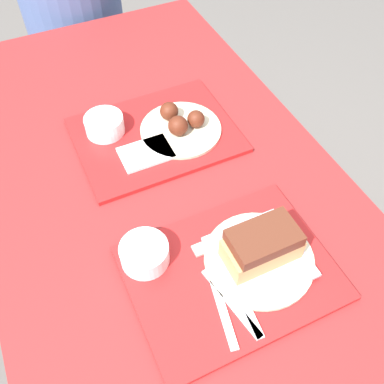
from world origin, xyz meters
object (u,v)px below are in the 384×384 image
bowl_coleslaw_far (104,124)px  person_seated_across (71,1)px  tray_near (231,272)px  brisket_sandwich_plate (261,251)px  wings_plate_far (180,124)px  tray_far (156,135)px  bowl_coleslaw_near (144,253)px

bowl_coleslaw_far → person_seated_across: bearing=82.1°
tray_near → bowl_coleslaw_far: 0.51m
tray_near → brisket_sandwich_plate: size_ratio=1.80×
wings_plate_far → person_seated_across: bearing=94.7°
bowl_coleslaw_far → tray_far: bearing=-28.2°
bowl_coleslaw_far → tray_near: bearing=-78.4°
wings_plate_far → brisket_sandwich_plate: bearing=-91.7°
bowl_coleslaw_near → bowl_coleslaw_far: 0.40m
tray_far → bowl_coleslaw_far: bowl_coleslaw_far is taller
brisket_sandwich_plate → bowl_coleslaw_far: bearing=108.5°
person_seated_across → bowl_coleslaw_near: bearing=-97.4°
bowl_coleslaw_near → wings_plate_far: 0.39m
tray_far → bowl_coleslaw_near: bearing=-115.2°
brisket_sandwich_plate → person_seated_across: person_seated_across is taller
brisket_sandwich_plate → wings_plate_far: brisket_sandwich_plate is taller
tray_far → person_seated_across: 0.85m
bowl_coleslaw_near → tray_near: bearing=-33.9°
bowl_coleslaw_near → wings_plate_far: bearing=55.3°
wings_plate_far → tray_far: bearing=167.5°
tray_near → person_seated_across: bearing=89.7°
bowl_coleslaw_near → wings_plate_far: (0.22, 0.32, -0.01)m
tray_near → wings_plate_far: wings_plate_far is taller
tray_near → tray_far: same height
bowl_coleslaw_far → wings_plate_far: 0.20m
tray_far → bowl_coleslaw_far: (-0.11, 0.06, 0.03)m
brisket_sandwich_plate → tray_far: bearing=96.8°
wings_plate_far → tray_near: bearing=-100.4°
brisket_sandwich_plate → wings_plate_far: (0.01, 0.42, -0.02)m
tray_far → wings_plate_far: 0.07m
tray_near → person_seated_across: (0.01, 1.29, -0.03)m
person_seated_across → tray_near: bearing=-90.3°
tray_near → tray_far: (0.01, 0.44, 0.00)m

